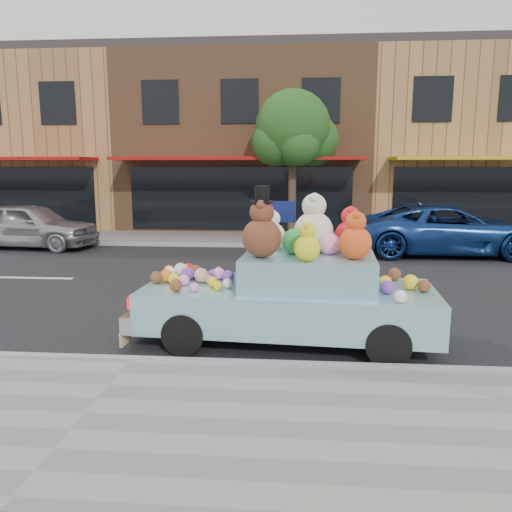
# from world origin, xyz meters

# --- Properties ---
(ground) EXTENTS (120.00, 120.00, 0.00)m
(ground) POSITION_xyz_m (0.00, 0.00, 0.00)
(ground) COLOR black
(ground) RESTS_ON ground
(near_sidewalk) EXTENTS (60.00, 3.00, 0.12)m
(near_sidewalk) POSITION_xyz_m (0.00, -6.50, 0.06)
(near_sidewalk) COLOR gray
(near_sidewalk) RESTS_ON ground
(far_sidewalk) EXTENTS (60.00, 3.00, 0.12)m
(far_sidewalk) POSITION_xyz_m (0.00, 6.50, 0.06)
(far_sidewalk) COLOR gray
(far_sidewalk) RESTS_ON ground
(near_kerb) EXTENTS (60.00, 0.12, 0.13)m
(near_kerb) POSITION_xyz_m (0.00, -5.00, 0.07)
(near_kerb) COLOR gray
(near_kerb) RESTS_ON ground
(far_kerb) EXTENTS (60.00, 0.12, 0.13)m
(far_kerb) POSITION_xyz_m (0.00, 5.00, 0.07)
(far_kerb) COLOR gray
(far_kerb) RESTS_ON ground
(storefront_left) EXTENTS (10.00, 9.80, 7.30)m
(storefront_left) POSITION_xyz_m (-10.00, 11.97, 3.64)
(storefront_left) COLOR #A27444
(storefront_left) RESTS_ON ground
(storefront_mid) EXTENTS (10.00, 9.80, 7.30)m
(storefront_mid) POSITION_xyz_m (0.00, 11.97, 3.64)
(storefront_mid) COLOR brown
(storefront_mid) RESTS_ON ground
(storefront_right) EXTENTS (10.00, 9.80, 7.30)m
(storefront_right) POSITION_xyz_m (10.00, 11.97, 3.64)
(storefront_right) COLOR #A27444
(storefront_right) RESTS_ON ground
(street_tree) EXTENTS (3.00, 2.70, 5.22)m
(street_tree) POSITION_xyz_m (2.03, 6.55, 3.69)
(street_tree) COLOR #38281C
(street_tree) RESTS_ON ground
(car_silver) EXTENTS (4.49, 2.16, 1.48)m
(car_silver) POSITION_xyz_m (-6.45, 4.31, 0.74)
(car_silver) COLOR #A5A4A9
(car_silver) RESTS_ON ground
(car_blue) EXTENTS (5.35, 2.48, 1.49)m
(car_blue) POSITION_xyz_m (6.69, 4.10, 0.74)
(car_blue) COLOR navy
(car_blue) RESTS_ON ground
(art_car) EXTENTS (4.59, 2.05, 2.36)m
(art_car) POSITION_xyz_m (2.08, -3.84, 0.81)
(art_car) COLOR black
(art_car) RESTS_ON ground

